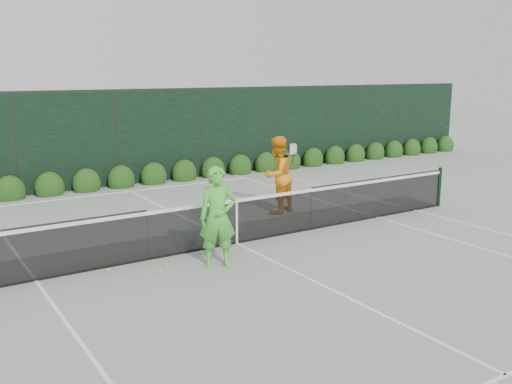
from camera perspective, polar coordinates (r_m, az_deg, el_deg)
ground at (r=12.25m, az=-1.93°, el=-5.19°), size 80.00×80.00×0.00m
tennis_net at (r=12.09m, az=-2.05°, el=-2.80°), size 12.90×0.10×1.07m
player_woman at (r=10.67m, az=-3.84°, el=-2.52°), size 0.82×0.70×1.91m
player_man at (r=14.67m, az=2.16°, el=1.71°), size 1.15×1.01×1.99m
court_lines at (r=12.25m, az=-1.93°, el=-5.16°), size 11.03×23.83×0.01m
windscreen_fence at (r=9.70m, az=6.21°, el=-0.61°), size 32.00×21.07×3.06m
hedge_row at (r=18.54m, az=-13.31°, el=1.18°), size 31.66×0.65×0.94m
tennis_balls at (r=11.48m, az=-7.83°, el=-6.32°), size 3.12×1.49×0.07m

